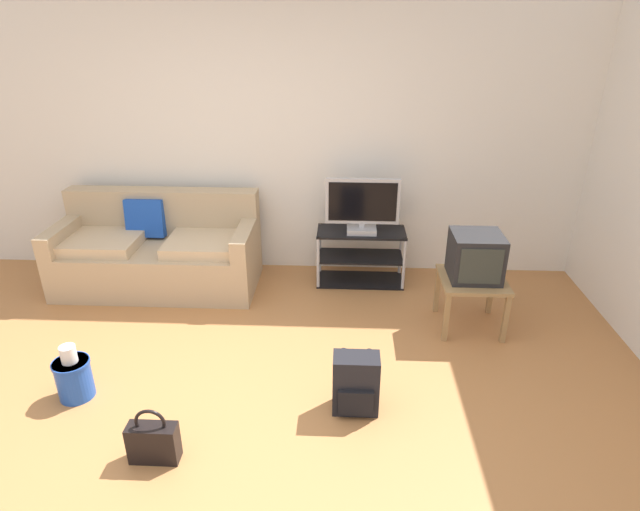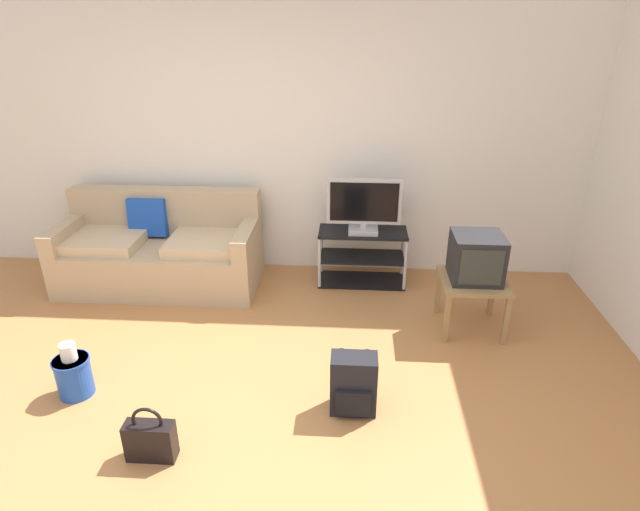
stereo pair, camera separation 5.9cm
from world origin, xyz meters
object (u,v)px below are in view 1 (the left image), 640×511
(side_table, at_px, (472,286))
(backpack, at_px, (356,384))
(flat_tv, at_px, (362,206))
(tv_stand, at_px, (360,257))
(crt_tv, at_px, (476,256))
(couch, at_px, (159,252))
(handbag, at_px, (153,441))
(cleaning_bucket, at_px, (74,376))

(side_table, distance_m, backpack, 1.44)
(side_table, bearing_deg, flat_tv, 139.64)
(tv_stand, height_order, crt_tv, crt_tv)
(backpack, bearing_deg, flat_tv, 104.35)
(couch, relative_size, side_table, 3.54)
(tv_stand, bearing_deg, flat_tv, -90.00)
(backpack, bearing_deg, handbag, -140.78)
(side_table, xyz_separation_m, handbag, (-2.13, -1.56, -0.24))
(side_table, distance_m, cleaning_bucket, 3.04)
(backpack, relative_size, handbag, 1.13)
(tv_stand, bearing_deg, couch, -175.83)
(crt_tv, relative_size, handbag, 1.08)
(side_table, xyz_separation_m, backpack, (-0.95, -1.07, -0.17))
(side_table, bearing_deg, crt_tv, 90.00)
(couch, xyz_separation_m, tv_stand, (1.91, 0.14, -0.07))
(tv_stand, distance_m, handbag, 2.65)
(tv_stand, xyz_separation_m, handbag, (-1.24, -2.34, -0.13))
(flat_tv, xyz_separation_m, handbag, (-1.24, -2.31, -0.65))
(side_table, xyz_separation_m, crt_tv, (-0.00, 0.02, 0.26))
(handbag, height_order, cleaning_bucket, cleaning_bucket)
(couch, xyz_separation_m, handbag, (0.67, -2.20, -0.20))
(flat_tv, relative_size, cleaning_bucket, 1.69)
(cleaning_bucket, bearing_deg, couch, 88.29)
(flat_tv, height_order, side_table, flat_tv)
(couch, height_order, tv_stand, couch)
(tv_stand, bearing_deg, backpack, -92.12)
(couch, bearing_deg, crt_tv, -12.46)
(tv_stand, distance_m, flat_tv, 0.52)
(couch, distance_m, tv_stand, 1.92)
(couch, xyz_separation_m, flat_tv, (1.91, 0.12, 0.45))
(crt_tv, distance_m, handbag, 2.69)
(side_table, xyz_separation_m, cleaning_bucket, (-2.85, -1.03, -0.21))
(flat_tv, height_order, cleaning_bucket, flat_tv)
(couch, distance_m, cleaning_bucket, 1.68)
(tv_stand, xyz_separation_m, crt_tv, (0.88, -0.76, 0.37))
(handbag, bearing_deg, couch, 107.01)
(tv_stand, bearing_deg, crt_tv, -40.60)
(side_table, height_order, crt_tv, crt_tv)
(flat_tv, bearing_deg, handbag, -118.20)
(side_table, bearing_deg, handbag, -143.65)
(backpack, xyz_separation_m, handbag, (-1.17, -0.49, -0.07))
(crt_tv, height_order, cleaning_bucket, crt_tv)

